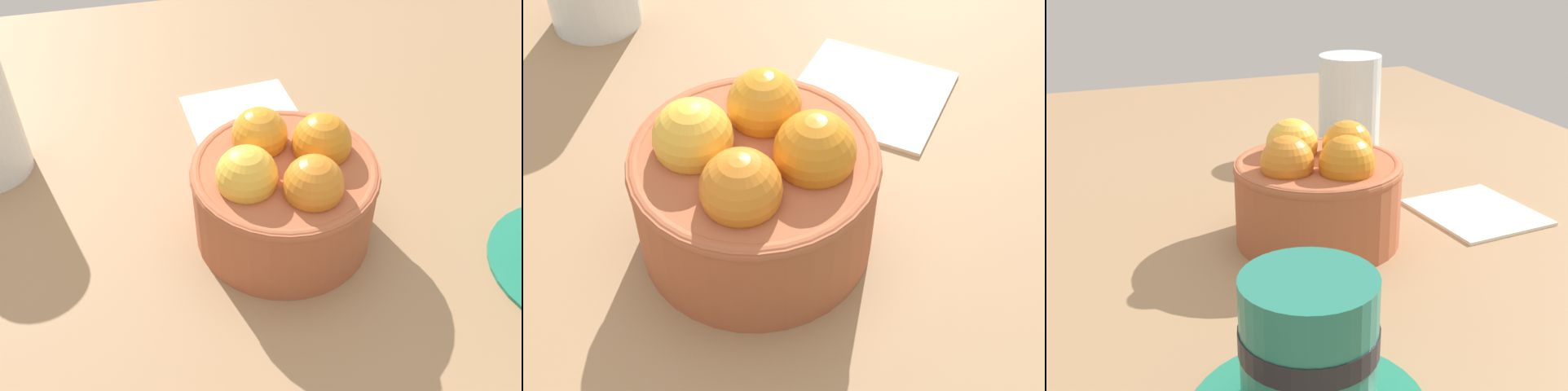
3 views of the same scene
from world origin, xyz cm
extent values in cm
cube|color=#997551|center=(0.00, 0.00, -2.22)|extent=(128.35, 84.73, 4.45)
cylinder|color=#AD5938|center=(0.00, 0.00, 3.44)|extent=(13.72, 13.72, 6.89)
torus|color=#AD5938|center=(0.00, 0.00, 6.49)|extent=(13.92, 13.92, 1.00)
sphere|color=orange|center=(-1.18, 3.07, 7.62)|extent=(4.26, 4.26, 4.26)
sphere|color=orange|center=(-3.07, -1.18, 7.62)|extent=(4.45, 4.45, 4.45)
sphere|color=orange|center=(1.18, -3.07, 7.62)|extent=(4.26, 4.26, 4.26)
sphere|color=yellow|center=(3.07, 1.18, 7.62)|extent=(4.41, 4.41, 4.41)
cylinder|color=#237260|center=(-20.82, 8.68, 4.48)|extent=(7.38, 7.38, 7.75)
cylinder|color=black|center=(-20.82, 8.68, 4.76)|extent=(7.54, 7.54, 1.40)
cylinder|color=silver|center=(23.37, -13.10, 5.38)|extent=(7.23, 7.23, 10.77)
cube|color=white|center=(-0.49, -15.65, 0.30)|extent=(11.55, 10.59, 0.60)
camera|label=1|loc=(9.05, 31.54, 35.65)|focal=41.55mm
camera|label=2|loc=(-15.75, 23.79, 34.26)|focal=50.59mm
camera|label=3|loc=(-50.53, 19.95, 25.42)|focal=48.64mm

